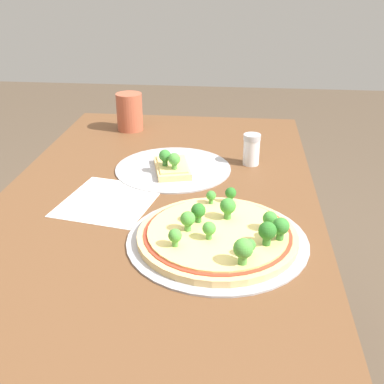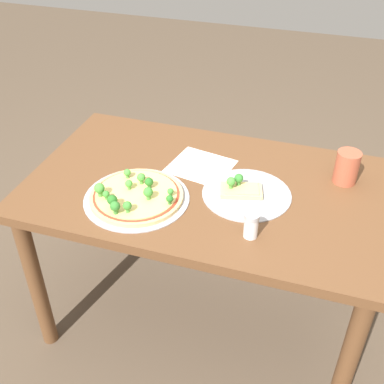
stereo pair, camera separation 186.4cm
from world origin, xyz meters
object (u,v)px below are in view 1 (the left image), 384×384
pizza_tray_slice (173,167)px  condiment_shaker (251,149)px  dining_table (159,228)px  drinking_cup (130,112)px  pizza_tray_whole (219,235)px

pizza_tray_slice → condiment_shaker: (-0.07, 0.21, 0.03)m
dining_table → drinking_cup: bearing=-159.9°
pizza_tray_whole → drinking_cup: 0.74m
pizza_tray_whole → pizza_tray_slice: bearing=-157.5°
dining_table → drinking_cup: size_ratio=10.58×
dining_table → pizza_tray_slice: 0.18m
dining_table → drinking_cup: (-0.46, -0.17, 0.15)m
pizza_tray_whole → condiment_shaker: bearing=171.1°
condiment_shaker → dining_table: bearing=-46.9°
pizza_tray_whole → condiment_shaker: size_ratio=4.24×
dining_table → drinking_cup: drinking_cup is taller
pizza_tray_whole → pizza_tray_slice: pizza_tray_whole is taller
pizza_tray_slice → drinking_cup: (-0.32, -0.18, 0.05)m
pizza_tray_whole → drinking_cup: drinking_cup is taller
pizza_tray_whole → pizza_tray_slice: (-0.34, -0.14, -0.01)m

